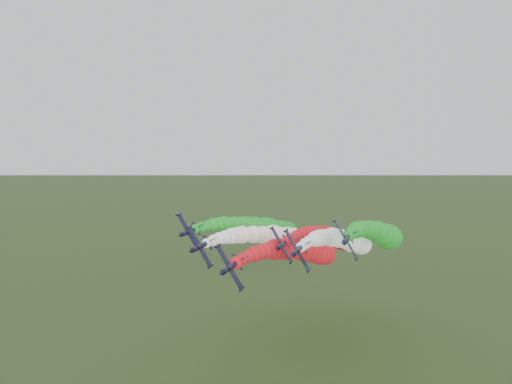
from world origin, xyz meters
TOP-DOWN VIEW (x-y plane):
  - jet_lead at (7.54, 41.39)m, footprint 13.89×81.45m
  - jet_inner_left at (-2.03, 51.34)m, footprint 14.49×82.05m
  - jet_inner_right at (18.29, 53.94)m, footprint 13.85×81.41m
  - jet_outer_left at (-9.56, 63.07)m, footprint 14.51×82.07m
  - jet_outer_right at (27.92, 64.33)m, footprint 14.67×82.23m
  - jet_trail at (11.06, 68.45)m, footprint 13.80×81.36m

SIDE VIEW (x-z plane):
  - jet_trail at x=11.06m, z-range 22.04..42.36m
  - jet_lead at x=7.54m, z-range 22.73..43.15m
  - jet_inner_right at x=18.29m, z-range 24.11..44.48m
  - jet_inner_left at x=-2.03m, z-range 23.83..44.85m
  - jet_outer_left at x=-9.56m, z-range 24.56..45.59m
  - jet_outer_right at x=27.92m, z-range 24.51..45.70m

